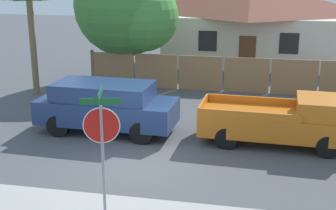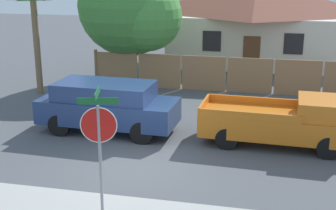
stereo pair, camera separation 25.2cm
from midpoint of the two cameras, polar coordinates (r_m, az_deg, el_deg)
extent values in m
plane|color=#4C4F54|center=(13.91, -3.87, -7.12)|extent=(80.00, 80.00, 0.00)
cube|color=#997047|center=(22.72, -5.92, 4.37)|extent=(2.03, 0.06, 1.61)
cube|color=#997047|center=(22.16, -0.72, 4.14)|extent=(2.03, 0.06, 1.61)
cube|color=#997047|center=(21.78, 4.71, 3.87)|extent=(2.03, 0.06, 1.61)
cube|color=#997047|center=(21.61, 10.27, 3.55)|extent=(2.03, 0.06, 1.61)
cube|color=#997047|center=(21.64, 15.86, 3.20)|extent=(2.03, 0.06, 1.61)
cube|color=brown|center=(23.06, -8.42, 4.59)|extent=(0.12, 0.12, 1.71)
cube|color=beige|center=(28.55, 10.71, 7.95)|extent=(9.58, 5.91, 2.87)
cube|color=black|center=(25.74, 5.64, 7.75)|extent=(1.00, 0.04, 1.10)
cube|color=black|center=(25.59, 15.33, 7.20)|extent=(1.00, 0.04, 1.10)
cube|color=brown|center=(25.69, 10.40, 6.04)|extent=(0.90, 0.04, 2.00)
cylinder|color=brown|center=(23.55, -4.33, 5.23)|extent=(0.40, 0.40, 1.93)
sphere|color=#428438|center=(23.16, -4.48, 12.10)|extent=(4.96, 4.96, 4.96)
sphere|color=#478F3C|center=(22.31, -2.13, 10.69)|extent=(3.22, 3.22, 3.22)
cylinder|color=brown|center=(21.74, -15.39, 7.20)|extent=(0.28, 0.28, 4.52)
cube|color=navy|center=(16.35, -6.82, -0.66)|extent=(4.83, 2.08, 0.82)
cube|color=navy|center=(16.20, -7.30, 1.74)|extent=(3.40, 1.87, 0.58)
cube|color=black|center=(15.69, -1.92, 1.37)|extent=(0.13, 1.67, 0.49)
cylinder|color=black|center=(16.76, -1.03, -1.50)|extent=(0.76, 0.22, 0.76)
cylinder|color=black|center=(15.25, -2.74, -3.39)|extent=(0.76, 0.22, 0.76)
cylinder|color=black|center=(17.76, -10.23, -0.72)|extent=(0.76, 0.22, 0.76)
cylinder|color=black|center=(16.34, -12.68, -2.41)|extent=(0.76, 0.22, 0.76)
cube|color=orange|center=(15.51, 13.72, -2.28)|extent=(5.01, 2.08, 0.71)
cube|color=orange|center=(15.37, 18.94, -0.36)|extent=(1.65, 1.79, 0.58)
cube|color=orange|center=(16.25, 10.96, 0.55)|extent=(3.10, 0.20, 0.25)
cube|color=orange|center=(14.54, 10.44, -1.34)|extent=(3.10, 0.20, 0.25)
cube|color=orange|center=(15.57, 4.88, 0.09)|extent=(0.15, 1.79, 0.25)
cylinder|color=black|center=(16.47, 19.05, -2.86)|extent=(0.71, 0.22, 0.71)
cylinder|color=black|center=(14.91, 19.44, -4.94)|extent=(0.71, 0.22, 0.71)
cylinder|color=black|center=(16.48, 8.39, -2.09)|extent=(0.71, 0.22, 0.71)
cylinder|color=black|center=(14.92, 7.64, -4.07)|extent=(0.71, 0.22, 0.71)
cylinder|color=gray|center=(10.80, -7.59, -6.80)|extent=(0.07, 0.07, 2.65)
cylinder|color=red|center=(10.49, -7.77, -2.44)|extent=(0.77, 0.20, 0.79)
cylinder|color=white|center=(10.49, -7.77, -2.44)|extent=(0.82, 0.20, 0.84)
cube|color=#19602D|center=(10.32, -7.89, 0.47)|extent=(0.89, 0.23, 0.15)
cube|color=#19602D|center=(10.27, -7.93, 1.43)|extent=(0.21, 0.80, 0.15)
camera|label=1|loc=(0.13, -89.48, 0.15)|focal=50.00mm
camera|label=2|loc=(0.13, 90.52, -0.15)|focal=50.00mm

